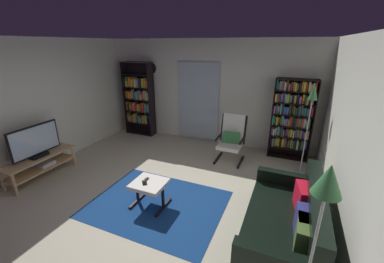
{
  "coord_description": "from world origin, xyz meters",
  "views": [
    {
      "loc": [
        1.99,
        -2.87,
        2.48
      ],
      "look_at": [
        0.38,
        0.93,
        0.96
      ],
      "focal_mm": 22.53,
      "sensor_mm": 36.0,
      "label": 1
    }
  ],
  "objects_px": {
    "leather_sofa": "(287,224)",
    "tv_remote": "(146,180)",
    "ottoman": "(149,186)",
    "tv_stand": "(41,163)",
    "bookshelf_near_sofa": "(292,117)",
    "lounge_armchair": "(232,137)",
    "television": "(35,142)",
    "bookshelf_near_tv": "(139,100)",
    "cell_phone": "(145,183)",
    "floor_lamp_by_shelf": "(312,104)",
    "wall_clock": "(152,68)",
    "floor_lamp_by_sofa": "(324,200)"
  },
  "relations": [
    {
      "from": "television",
      "to": "ottoman",
      "type": "height_order",
      "value": "television"
    },
    {
      "from": "bookshelf_near_tv",
      "to": "television",
      "type": "bearing_deg",
      "value": -97.53
    },
    {
      "from": "television",
      "to": "lounge_armchair",
      "type": "xyz_separation_m",
      "value": [
        3.2,
        2.22,
        -0.2
      ]
    },
    {
      "from": "leather_sofa",
      "to": "cell_phone",
      "type": "xyz_separation_m",
      "value": [
        -2.11,
        -0.03,
        0.11
      ]
    },
    {
      "from": "lounge_armchair",
      "to": "wall_clock",
      "type": "height_order",
      "value": "wall_clock"
    },
    {
      "from": "tv_remote",
      "to": "floor_lamp_by_shelf",
      "type": "xyz_separation_m",
      "value": [
        2.32,
        2.07,
        0.99
      ]
    },
    {
      "from": "bookshelf_near_sofa",
      "to": "wall_clock",
      "type": "height_order",
      "value": "wall_clock"
    },
    {
      "from": "television",
      "to": "tv_remote",
      "type": "xyz_separation_m",
      "value": [
        2.34,
        0.1,
        -0.31
      ]
    },
    {
      "from": "television",
      "to": "ottoman",
      "type": "distance_m",
      "value": 2.45
    },
    {
      "from": "television",
      "to": "bookshelf_near_sofa",
      "type": "distance_m",
      "value": 5.21
    },
    {
      "from": "television",
      "to": "wall_clock",
      "type": "bearing_deg",
      "value": 76.53
    },
    {
      "from": "television",
      "to": "cell_phone",
      "type": "distance_m",
      "value": 2.39
    },
    {
      "from": "bookshelf_near_sofa",
      "to": "leather_sofa",
      "type": "distance_m",
      "value": 2.84
    },
    {
      "from": "leather_sofa",
      "to": "ottoman",
      "type": "xyz_separation_m",
      "value": [
        -2.06,
        0.01,
        0.03
      ]
    },
    {
      "from": "tv_remote",
      "to": "ottoman",
      "type": "bearing_deg",
      "value": -17.9
    },
    {
      "from": "tv_stand",
      "to": "bookshelf_near_sofa",
      "type": "xyz_separation_m",
      "value": [
        4.37,
        2.82,
        0.66
      ]
    },
    {
      "from": "floor_lamp_by_sofa",
      "to": "tv_remote",
      "type": "bearing_deg",
      "value": 155.74
    },
    {
      "from": "bookshelf_near_sofa",
      "to": "floor_lamp_by_sofa",
      "type": "relative_size",
      "value": 1.06
    },
    {
      "from": "television",
      "to": "tv_stand",
      "type": "bearing_deg",
      "value": 99.38
    },
    {
      "from": "leather_sofa",
      "to": "tv_stand",
      "type": "bearing_deg",
      "value": -179.33
    },
    {
      "from": "bookshelf_near_tv",
      "to": "tv_remote",
      "type": "distance_m",
      "value": 3.42
    },
    {
      "from": "leather_sofa",
      "to": "tv_remote",
      "type": "xyz_separation_m",
      "value": [
        -2.13,
        0.04,
        0.11
      ]
    },
    {
      "from": "tv_remote",
      "to": "wall_clock",
      "type": "xyz_separation_m",
      "value": [
        -1.62,
        2.91,
        1.42
      ]
    },
    {
      "from": "television",
      "to": "floor_lamp_by_shelf",
      "type": "height_order",
      "value": "floor_lamp_by_shelf"
    },
    {
      "from": "tv_stand",
      "to": "tv_remote",
      "type": "xyz_separation_m",
      "value": [
        2.34,
        0.09,
        0.13
      ]
    },
    {
      "from": "floor_lamp_by_shelf",
      "to": "wall_clock",
      "type": "distance_m",
      "value": 4.05
    },
    {
      "from": "bookshelf_near_tv",
      "to": "wall_clock",
      "type": "bearing_deg",
      "value": 25.96
    },
    {
      "from": "ottoman",
      "to": "cell_phone",
      "type": "distance_m",
      "value": 0.1
    },
    {
      "from": "bookshelf_near_sofa",
      "to": "floor_lamp_by_sofa",
      "type": "xyz_separation_m",
      "value": [
        0.28,
        -3.76,
        0.44
      ]
    },
    {
      "from": "bookshelf_near_tv",
      "to": "wall_clock",
      "type": "xyz_separation_m",
      "value": [
        0.35,
        0.17,
        0.85
      ]
    },
    {
      "from": "ottoman",
      "to": "floor_lamp_by_sofa",
      "type": "bearing_deg",
      "value": -24.49
    },
    {
      "from": "wall_clock",
      "to": "ottoman",
      "type": "bearing_deg",
      "value": -59.99
    },
    {
      "from": "bookshelf_near_sofa",
      "to": "floor_lamp_by_shelf",
      "type": "distance_m",
      "value": 0.85
    },
    {
      "from": "tv_stand",
      "to": "ottoman",
      "type": "bearing_deg",
      "value": 1.57
    },
    {
      "from": "tv_stand",
      "to": "wall_clock",
      "type": "height_order",
      "value": "wall_clock"
    },
    {
      "from": "tv_remote",
      "to": "bookshelf_near_tv",
      "type": "bearing_deg",
      "value": 124.83
    },
    {
      "from": "lounge_armchair",
      "to": "ottoman",
      "type": "bearing_deg",
      "value": -110.01
    },
    {
      "from": "bookshelf_near_tv",
      "to": "floor_lamp_by_shelf",
      "type": "distance_m",
      "value": 4.36
    },
    {
      "from": "tv_stand",
      "to": "ottoman",
      "type": "height_order",
      "value": "tv_stand"
    },
    {
      "from": "floor_lamp_by_sofa",
      "to": "bookshelf_near_tv",
      "type": "bearing_deg",
      "value": 138.46
    },
    {
      "from": "lounge_armchair",
      "to": "tv_remote",
      "type": "relative_size",
      "value": 7.1
    },
    {
      "from": "leather_sofa",
      "to": "cell_phone",
      "type": "relative_size",
      "value": 12.68
    },
    {
      "from": "tv_stand",
      "to": "cell_phone",
      "type": "bearing_deg",
      "value": 0.47
    },
    {
      "from": "lounge_armchair",
      "to": "bookshelf_near_sofa",
      "type": "bearing_deg",
      "value": 27.64
    },
    {
      "from": "bookshelf_near_tv",
      "to": "floor_lamp_by_sofa",
      "type": "relative_size",
      "value": 1.2
    },
    {
      "from": "lounge_armchair",
      "to": "floor_lamp_by_shelf",
      "type": "height_order",
      "value": "floor_lamp_by_shelf"
    },
    {
      "from": "tv_stand",
      "to": "lounge_armchair",
      "type": "relative_size",
      "value": 1.3
    },
    {
      "from": "ottoman",
      "to": "tv_remote",
      "type": "bearing_deg",
      "value": 162.87
    },
    {
      "from": "leather_sofa",
      "to": "lounge_armchair",
      "type": "xyz_separation_m",
      "value": [
        -1.28,
        2.15,
        0.22
      ]
    },
    {
      "from": "cell_phone",
      "to": "wall_clock",
      "type": "bearing_deg",
      "value": 79.3
    }
  ]
}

